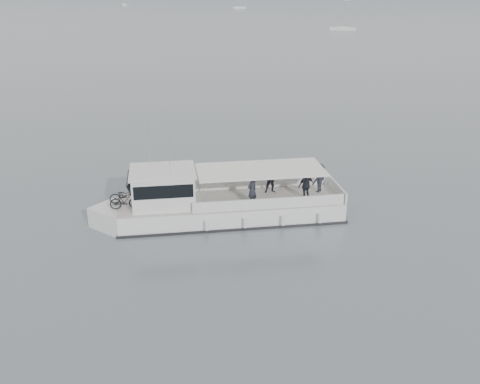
# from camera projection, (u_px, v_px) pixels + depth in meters

# --- Properties ---
(ground) EXTENTS (1400.00, 1400.00, 0.00)m
(ground) POSITION_uv_depth(u_px,v_px,m) (325.00, 215.00, 29.83)
(ground) COLOR #566166
(ground) RESTS_ON ground
(tour_boat) EXTENTS (13.45, 7.41, 5.76)m
(tour_boat) POSITION_uv_depth(u_px,v_px,m) (209.00, 204.00, 28.90)
(tour_boat) COLOR white
(tour_boat) RESTS_ON ground
(moored_fleet) EXTENTS (431.68, 324.85, 11.42)m
(moored_fleet) POSITION_uv_depth(u_px,v_px,m) (281.00, 10.00, 220.97)
(moored_fleet) COLOR white
(moored_fleet) RESTS_ON ground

